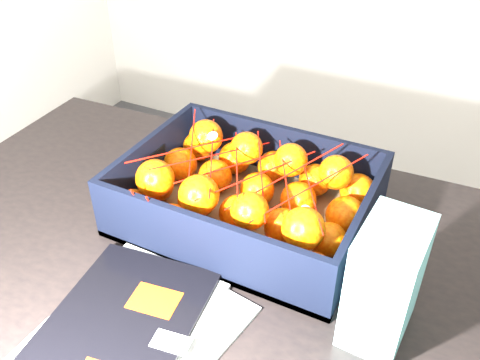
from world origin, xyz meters
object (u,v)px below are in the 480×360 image
at_px(table, 201,289).
at_px(magazine_stack, 132,327).
at_px(produce_crate, 247,204).
at_px(retail_carton, 385,282).

xyz_separation_m(table, magazine_stack, (0.00, -0.20, 0.11)).
bearing_deg(table, produce_crate, 72.26).
relative_size(table, magazine_stack, 4.01).
height_order(magazine_stack, retail_carton, retail_carton).
bearing_deg(produce_crate, table, -107.74).
height_order(table, magazine_stack, magazine_stack).
relative_size(produce_crate, retail_carton, 2.34).
distance_m(magazine_stack, retail_carton, 0.37).
xyz_separation_m(magazine_stack, retail_carton, (0.32, 0.17, 0.09)).
distance_m(table, magazine_stack, 0.22).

